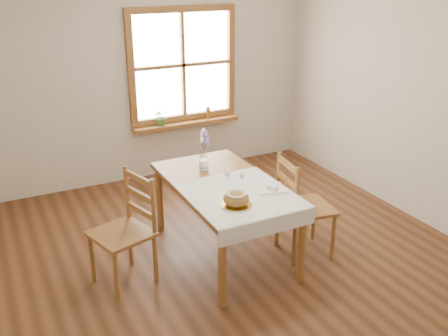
# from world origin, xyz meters

# --- Properties ---
(ground) EXTENTS (5.00, 5.00, 0.00)m
(ground) POSITION_xyz_m (0.00, 0.00, 0.00)
(ground) COLOR brown
(ground) RESTS_ON ground
(room_walls) EXTENTS (4.60, 5.10, 2.65)m
(room_walls) POSITION_xyz_m (0.00, 0.00, 1.71)
(room_walls) COLOR beige
(room_walls) RESTS_ON ground
(window) EXTENTS (1.46, 0.08, 1.46)m
(window) POSITION_xyz_m (0.50, 2.47, 1.45)
(window) COLOR #9B6130
(window) RESTS_ON ground
(window_sill) EXTENTS (1.46, 0.20, 0.05)m
(window_sill) POSITION_xyz_m (0.50, 2.40, 0.69)
(window_sill) COLOR #9B6130
(window_sill) RESTS_ON ground
(dining_table) EXTENTS (0.90, 1.60, 0.75)m
(dining_table) POSITION_xyz_m (0.00, 0.30, 0.66)
(dining_table) COLOR #9B6130
(dining_table) RESTS_ON ground
(table_linen) EXTENTS (0.91, 0.99, 0.01)m
(table_linen) POSITION_xyz_m (0.00, -0.00, 0.76)
(table_linen) COLOR silver
(table_linen) RESTS_ON dining_table
(chair_left) EXTENTS (0.60, 0.59, 1.00)m
(chair_left) POSITION_xyz_m (-1.01, 0.26, 0.50)
(chair_left) COLOR #9B6130
(chair_left) RESTS_ON ground
(chair_right) EXTENTS (0.56, 0.54, 1.01)m
(chair_right) POSITION_xyz_m (0.71, -0.05, 0.50)
(chair_right) COLOR #9B6130
(chair_right) RESTS_ON ground
(bread_plate) EXTENTS (0.26, 0.26, 0.01)m
(bread_plate) POSITION_xyz_m (-0.13, -0.19, 0.77)
(bread_plate) COLOR white
(bread_plate) RESTS_ON table_linen
(bread_loaf) EXTENTS (0.22, 0.22, 0.12)m
(bread_loaf) POSITION_xyz_m (-0.13, -0.19, 0.83)
(bread_loaf) COLOR olive
(bread_loaf) RESTS_ON bread_plate
(egg_napkin) EXTENTS (0.31, 0.28, 0.01)m
(egg_napkin) POSITION_xyz_m (0.30, -0.03, 0.77)
(egg_napkin) COLOR silver
(egg_napkin) RESTS_ON table_linen
(eggs) EXTENTS (0.24, 0.23, 0.05)m
(eggs) POSITION_xyz_m (0.30, -0.03, 0.80)
(eggs) COLOR white
(eggs) RESTS_ON egg_napkin
(salt_shaker) EXTENTS (0.06, 0.06, 0.10)m
(salt_shaker) POSITION_xyz_m (0.08, 0.38, 0.81)
(salt_shaker) COLOR white
(salt_shaker) RESTS_ON table_linen
(pepper_shaker) EXTENTS (0.05, 0.05, 0.08)m
(pepper_shaker) POSITION_xyz_m (0.18, 0.29, 0.80)
(pepper_shaker) COLOR white
(pepper_shaker) RESTS_ON table_linen
(flower_vase) EXTENTS (0.11, 0.11, 0.10)m
(flower_vase) POSITION_xyz_m (-0.04, 0.67, 0.80)
(flower_vase) COLOR white
(flower_vase) RESTS_ON dining_table
(lavender_bouquet) EXTENTS (0.16, 0.16, 0.30)m
(lavender_bouquet) POSITION_xyz_m (-0.04, 0.67, 1.00)
(lavender_bouquet) COLOR #7B5DA5
(lavender_bouquet) RESTS_ON flower_vase
(potted_plant) EXTENTS (0.20, 0.22, 0.17)m
(potted_plant) POSITION_xyz_m (0.15, 2.40, 0.80)
(potted_plant) COLOR #437C31
(potted_plant) RESTS_ON window_sill
(amber_bottle) EXTENTS (0.07, 0.07, 0.17)m
(amber_bottle) POSITION_xyz_m (0.82, 2.40, 0.80)
(amber_bottle) COLOR #AA681F
(amber_bottle) RESTS_ON window_sill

